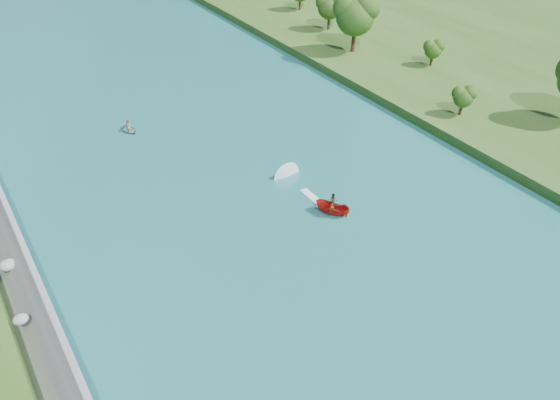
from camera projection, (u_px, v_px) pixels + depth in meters
ground at (377, 313)px, 48.55m from camera, size 260.00×260.00×0.00m
river_water at (260, 201)px, 61.95m from camera, size 55.00×240.00×0.10m
berm_east at (535, 92)px, 83.44m from camera, size 44.00×240.00×1.50m
riprap_bank at (20, 287)px, 48.63m from camera, size 3.67×236.00×4.33m
trees_east at (390, 25)px, 90.09m from camera, size 17.71×145.68×11.62m
motorboat at (323, 201)px, 60.76m from camera, size 3.60×18.84×2.16m
raft at (129, 129)px, 74.57m from camera, size 2.80×3.43×1.68m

